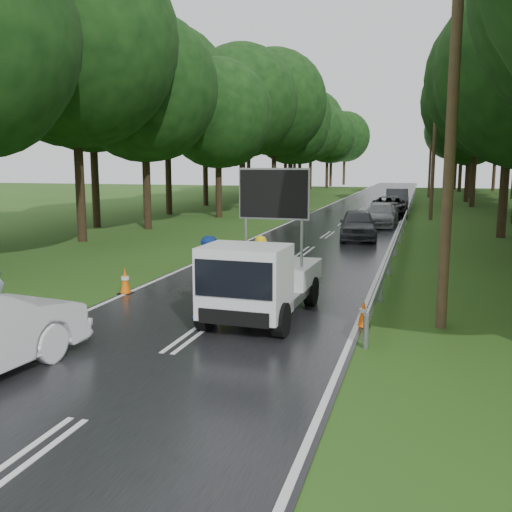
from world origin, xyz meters
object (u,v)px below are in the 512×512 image
at_px(queue_car_first, 358,224).
at_px(civilian, 211,278).
at_px(barrier, 240,273).
at_px(queue_car_third, 389,207).
at_px(work_truck, 260,280).
at_px(officer, 260,271).
at_px(queue_car_fourth, 397,199).
at_px(queue_car_second, 380,215).

bearing_deg(queue_car_first, civilian, -103.47).
relative_size(barrier, queue_car_third, 0.46).
height_order(queue_car_first, queue_car_third, queue_car_first).
distance_m(work_truck, queue_car_third, 27.57).
distance_m(officer, queue_car_fourth, 34.02).
height_order(queue_car_third, queue_car_fourth, queue_car_fourth).
bearing_deg(civilian, work_truck, -10.26).
distance_m(work_truck, queue_car_first, 15.39).
relative_size(queue_car_third, queue_car_fourth, 1.04).
height_order(officer, queue_car_first, officer).
relative_size(officer, queue_car_fourth, 0.38).
height_order(civilian, queue_car_fourth, civilian).
distance_m(barrier, queue_car_third, 25.95).
height_order(work_truck, queue_car_second, work_truck).
bearing_deg(queue_car_second, barrier, -94.80).
bearing_deg(civilian, queue_car_second, 59.16).
distance_m(queue_car_second, queue_car_third, 6.00).
bearing_deg(civilian, queue_car_third, 60.23).
relative_size(queue_car_second, queue_car_fourth, 0.94).
distance_m(officer, queue_car_second, 20.30).
bearing_deg(civilian, queue_car_first, 59.04).
xyz_separation_m(queue_car_first, queue_car_second, (0.64, 6.16, -0.07)).
xyz_separation_m(officer, civilian, (-0.77, -1.58, 0.07)).
bearing_deg(queue_car_second, work_truck, -91.52).
bearing_deg(officer, civilian, 53.94).
xyz_separation_m(officer, queue_car_second, (1.61, 20.24, -0.26)).
height_order(work_truck, civilian, work_truck).
distance_m(officer, civilian, 1.76).
bearing_deg(officer, queue_car_second, -104.70).
xyz_separation_m(barrier, officer, (0.69, -0.40, 0.18)).
distance_m(officer, queue_car_first, 14.11).
bearing_deg(queue_car_third, civilian, -99.63).
relative_size(civilian, queue_car_fourth, 0.41).
bearing_deg(queue_car_second, officer, -92.73).
bearing_deg(queue_car_first, queue_car_fourth, 80.15).
height_order(work_truck, queue_car_third, work_truck).
bearing_deg(barrier, queue_car_second, 93.37).
bearing_deg(queue_car_first, officer, -101.08).
bearing_deg(queue_car_second, queue_car_first, -94.09).
height_order(work_truck, queue_car_fourth, work_truck).
bearing_deg(queue_car_second, queue_car_fourth, 90.54).
bearing_deg(queue_car_fourth, officer, -97.31).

